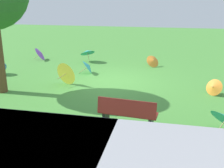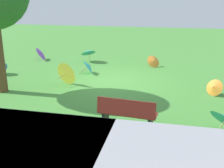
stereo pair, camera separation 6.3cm
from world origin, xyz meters
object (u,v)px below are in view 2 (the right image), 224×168
at_px(parasol_teal_2, 88,52).
at_px(parasol_orange_1, 154,61).
at_px(parasol_purple_2, 42,53).
at_px(parasol_teal_0, 89,66).
at_px(park_bench, 127,113).
at_px(parasol_orange_2, 214,87).
at_px(parasol_yellow_4, 68,73).
at_px(parasol_blue_1, 1,68).

bearing_deg(parasol_teal_2, parasol_orange_1, 173.07).
relative_size(parasol_purple_2, parasol_teal_0, 1.05).
relative_size(park_bench, parasol_orange_2, 2.26).
bearing_deg(parasol_purple_2, parasol_teal_0, 146.88).
xyz_separation_m(parasol_teal_0, parasol_yellow_4, (0.42, 1.73, 0.13)).
distance_m(parasol_orange_1, parasol_yellow_4, 4.83).
relative_size(parasol_orange_2, parasol_blue_1, 0.99).
bearing_deg(parasol_yellow_4, parasol_teal_2, -86.61).
xyz_separation_m(parasol_orange_2, parasol_yellow_4, (5.65, -0.26, 0.16)).
distance_m(parasol_orange_2, parasol_purple_2, 9.51).
xyz_separation_m(park_bench, parasol_blue_1, (6.44, -4.29, -0.16)).
distance_m(parasol_purple_2, parasol_teal_0, 3.96).
relative_size(parasol_orange_2, parasol_purple_2, 0.81).
bearing_deg(parasol_orange_2, parasol_blue_1, -6.66).
height_order(park_bench, parasol_orange_2, park_bench).
relative_size(park_bench, parasol_teal_2, 1.52).
relative_size(parasol_teal_0, parasol_blue_1, 1.16).
xyz_separation_m(parasol_blue_1, parasol_yellow_4, (-3.52, 0.81, 0.17)).
xyz_separation_m(park_bench, parasol_teal_2, (3.16, -7.43, 0.08)).
bearing_deg(parasol_blue_1, parasol_orange_1, -158.39).
distance_m(park_bench, parasol_orange_1, 7.01).
height_order(parasol_orange_2, parasol_blue_1, parasol_orange_2).
xyz_separation_m(parasol_orange_1, parasol_teal_0, (2.89, 1.79, 0.04)).
distance_m(park_bench, parasol_teal_2, 8.07).
distance_m(parasol_orange_2, parasol_teal_0, 5.60).
bearing_deg(park_bench, parasol_purple_2, -51.71).
relative_size(park_bench, parasol_teal_0, 1.93).
bearing_deg(parasol_teal_2, parasol_teal_0, 106.39).
height_order(parasol_purple_2, parasol_teal_0, parasol_purple_2).
xyz_separation_m(parasol_orange_1, parasol_teal_2, (3.55, -0.43, 0.25)).
bearing_deg(parasol_teal_0, parasol_orange_1, -148.28).
relative_size(parasol_purple_2, parasol_teal_2, 0.83).
bearing_deg(parasol_teal_2, parasol_yellow_4, 93.39).
xyz_separation_m(parasol_orange_2, parasol_teal_2, (5.89, -4.21, 0.24)).
bearing_deg(parasol_yellow_4, parasol_teal_0, -103.59).
xyz_separation_m(parasol_purple_2, parasol_blue_1, (0.62, 3.08, -0.06)).
bearing_deg(park_bench, parasol_yellow_4, -49.99).
distance_m(park_bench, parasol_yellow_4, 4.55).
xyz_separation_m(parasol_orange_1, parasol_yellow_4, (3.31, 3.52, 0.17)).
height_order(parasol_teal_2, parasol_blue_1, parasol_teal_2).
height_order(parasol_blue_1, parasol_yellow_4, parasol_yellow_4).
bearing_deg(parasol_orange_2, parasol_orange_1, -58.20).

